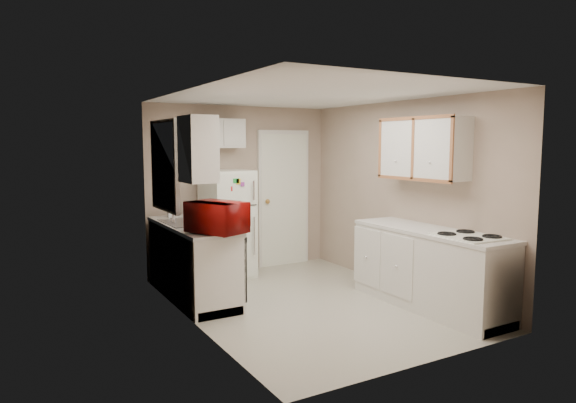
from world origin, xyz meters
TOP-DOWN VIEW (x-y plane):
  - floor at (0.00, 0.00)m, footprint 3.80×3.80m
  - ceiling at (0.00, 0.00)m, footprint 3.80×3.80m
  - wall_left at (-1.40, 0.00)m, footprint 3.80×3.80m
  - wall_right at (1.40, 0.00)m, footprint 3.80×3.80m
  - wall_back at (0.00, 1.90)m, footprint 2.80×2.80m
  - wall_front at (0.00, -1.90)m, footprint 2.80×2.80m
  - left_counter at (-1.10, 0.90)m, footprint 0.60×1.80m
  - dishwasher at (-0.81, 0.30)m, footprint 0.03×0.58m
  - sink at (-1.10, 1.05)m, footprint 0.54×0.74m
  - microwave at (-1.06, 0.17)m, footprint 0.70×0.56m
  - soap_bottle at (-1.15, 1.58)m, footprint 0.08×0.09m
  - window_blinds at (-1.36, 1.05)m, footprint 0.10×0.98m
  - upper_cabinet_left at (-1.25, 0.22)m, footprint 0.30×0.45m
  - refrigerator at (-0.35, 1.58)m, footprint 0.67×0.65m
  - cabinet_over_fridge at (-0.40, 1.75)m, footprint 0.70×0.30m
  - interior_door at (0.70, 1.86)m, footprint 0.86×0.06m
  - right_counter at (1.10, -0.80)m, footprint 0.60×2.00m
  - stove at (1.10, -1.35)m, footprint 0.56×0.67m
  - upper_cabinet_right at (1.25, -0.50)m, footprint 0.30×1.20m

SIDE VIEW (x-z plane):
  - floor at x=0.00m, z-range 0.00..0.00m
  - stove at x=1.10m, z-range 0.00..0.78m
  - left_counter at x=-1.10m, z-range 0.00..0.90m
  - right_counter at x=1.10m, z-range 0.00..0.90m
  - dishwasher at x=-0.81m, z-range 0.13..0.85m
  - refrigerator at x=-0.35m, z-range 0.00..1.50m
  - sink at x=-1.10m, z-range 0.78..0.94m
  - soap_bottle at x=-1.15m, z-range 0.91..1.09m
  - interior_door at x=0.70m, z-range -0.02..2.06m
  - microwave at x=-1.06m, z-range 0.85..1.25m
  - wall_left at x=-1.40m, z-range 1.20..1.20m
  - wall_right at x=1.40m, z-range 1.20..1.20m
  - wall_back at x=0.00m, z-range 1.20..1.20m
  - wall_front at x=0.00m, z-range 1.20..1.20m
  - window_blinds at x=-1.36m, z-range 1.06..2.14m
  - upper_cabinet_left at x=-1.25m, z-range 1.45..2.15m
  - upper_cabinet_right at x=1.25m, z-range 1.45..2.15m
  - cabinet_over_fridge at x=-0.40m, z-range 1.80..2.20m
  - ceiling at x=0.00m, z-range 2.40..2.40m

